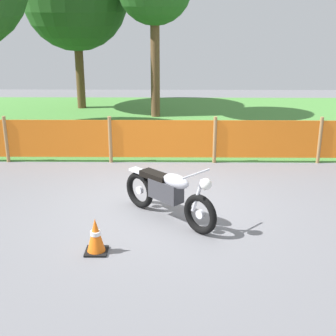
{
  "coord_description": "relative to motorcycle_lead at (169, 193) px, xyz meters",
  "views": [
    {
      "loc": [
        0.23,
        -7.77,
        3.38
      ],
      "look_at": [
        0.16,
        -0.59,
        0.9
      ],
      "focal_mm": 50.96,
      "sensor_mm": 36.0,
      "label": 1
    }
  ],
  "objects": [
    {
      "name": "traffic_cone",
      "position": [
        -1.03,
        -1.11,
        -0.21
      ],
      "size": [
        0.32,
        0.32,
        0.53
      ],
      "color": "black",
      "rests_on": "ground"
    },
    {
      "name": "ground",
      "position": [
        -0.17,
        0.6,
        -0.48
      ],
      "size": [
        24.0,
        24.0,
        0.02
      ],
      "primitive_type": "cube",
      "color": "slate"
    },
    {
      "name": "barrier_fence",
      "position": [
        -0.17,
        3.01,
        0.07
      ],
      "size": [
        11.69,
        0.08,
        1.05
      ],
      "color": "#997547",
      "rests_on": "ground"
    },
    {
      "name": "grass_verge",
      "position": [
        -0.17,
        6.91,
        -0.47
      ],
      "size": [
        24.0,
        7.79,
        0.01
      ],
      "primitive_type": "cube",
      "color": "#4C8C3D",
      "rests_on": "ground"
    },
    {
      "name": "motorcycle_lead",
      "position": [
        0.0,
        0.0,
        0.0
      ],
      "size": [
        1.53,
        1.52,
        0.97
      ],
      "rotation": [
        0.0,
        0.0,
        -0.78
      ],
      "color": "black",
      "rests_on": "ground"
    }
  ]
}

